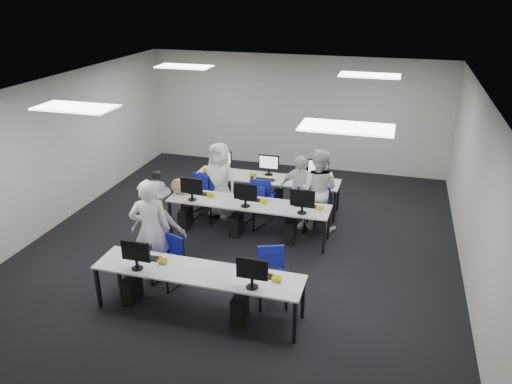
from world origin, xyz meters
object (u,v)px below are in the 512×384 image
(photographer, at_px, (157,223))
(student_1, at_px, (318,190))
(chair_0, at_px, (169,270))
(chair_6, at_px, (263,205))
(desk_mid, at_px, (248,205))
(chair_4, at_px, (317,218))
(chair_3, at_px, (253,214))
(student_2, at_px, (220,180))
(chair_1, at_px, (272,287))
(student_0, at_px, (151,230))
(chair_7, at_px, (306,210))
(chair_5, at_px, (208,199))
(desk_front, at_px, (198,274))
(student_3, at_px, (299,191))
(chair_2, at_px, (206,206))

(photographer, bearing_deg, student_1, -147.85)
(chair_0, height_order, chair_6, chair_6)
(desk_mid, bearing_deg, photographer, -131.54)
(chair_4, xyz_separation_m, chair_6, (-1.23, 0.31, 0.02))
(chair_3, bearing_deg, student_2, 177.35)
(chair_0, xyz_separation_m, chair_3, (0.73, 2.47, -0.00))
(chair_1, xyz_separation_m, student_0, (-2.12, 0.16, 0.61))
(desk_mid, relative_size, chair_3, 3.81)
(desk_mid, height_order, student_1, student_1)
(chair_7, relative_size, student_2, 0.56)
(chair_5, xyz_separation_m, student_1, (2.44, -0.15, 0.56))
(desk_front, xyz_separation_m, desk_mid, (0.00, 2.60, 0.00))
(chair_4, distance_m, chair_5, 2.48)
(chair_0, xyz_separation_m, student_0, (-0.34, 0.12, 0.64))
(chair_5, relative_size, chair_6, 0.98)
(chair_7, bearing_deg, desk_front, -123.76)
(desk_front, height_order, chair_7, chair_7)
(student_3, bearing_deg, chair_4, -1.58)
(desk_front, distance_m, chair_5, 3.71)
(student_2, bearing_deg, desk_front, -61.23)
(student_0, bearing_deg, chair_6, -134.19)
(chair_3, bearing_deg, student_3, 38.00)
(desk_front, bearing_deg, desk_mid, 90.00)
(chair_6, relative_size, student_2, 0.58)
(student_2, bearing_deg, chair_3, -7.54)
(desk_front, bearing_deg, photographer, 136.36)
(student_0, distance_m, student_1, 3.53)
(student_1, bearing_deg, student_2, 6.98)
(chair_3, distance_m, chair_6, 0.46)
(chair_1, distance_m, chair_4, 2.66)
(student_1, bearing_deg, chair_0, 61.97)
(chair_3, distance_m, photographer, 2.28)
(chair_2, distance_m, student_3, 2.02)
(chair_1, distance_m, chair_5, 3.67)
(desk_front, xyz_separation_m, student_2, (-0.87, 3.39, 0.14))
(desk_mid, xyz_separation_m, chair_6, (0.04, 0.91, -0.38))
(chair_2, distance_m, chair_6, 1.22)
(chair_0, height_order, photographer, photographer)
(chair_1, bearing_deg, chair_4, 63.45)
(chair_3, relative_size, student_3, 0.55)
(chair_1, relative_size, student_3, 0.60)
(desk_mid, bearing_deg, chair_0, -111.24)
(student_2, distance_m, photographer, 2.23)
(student_1, bearing_deg, chair_4, 109.86)
(chair_5, relative_size, student_1, 0.54)
(desk_front, relative_size, student_1, 1.87)
(chair_3, distance_m, student_2, 1.04)
(chair_4, relative_size, chair_5, 0.96)
(chair_3, bearing_deg, photographer, -103.49)
(desk_mid, bearing_deg, chair_2, 155.71)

